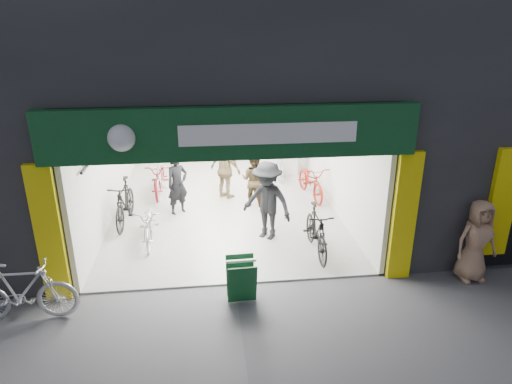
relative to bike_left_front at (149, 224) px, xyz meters
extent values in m
plane|color=#56565B|center=(1.80, -2.06, -0.45)|extent=(60.00, 60.00, 0.00)
cube|color=#232326|center=(-3.70, 2.94, 1.30)|extent=(5.00, 10.00, 3.50)
cube|color=#232326|center=(7.80, 2.94, 1.30)|extent=(6.00, 10.00, 3.50)
cube|color=#9E9E99|center=(1.80, 1.94, -0.43)|extent=(6.00, 8.00, 0.04)
cube|color=silver|center=(1.80, 6.04, 1.15)|extent=(6.00, 0.20, 3.20)
cube|color=silver|center=(-1.15, 1.94, 1.15)|extent=(0.10, 8.00, 3.20)
cube|color=silver|center=(4.75, 1.94, 1.15)|extent=(0.10, 8.00, 3.20)
cube|color=white|center=(1.80, 1.94, 2.80)|extent=(6.00, 8.00, 0.10)
cube|color=black|center=(1.80, -1.96, 2.90)|extent=(6.00, 0.30, 0.30)
cube|color=#0E3D1D|center=(1.80, -2.18, 2.60)|extent=(6.40, 0.25, 0.90)
cube|color=white|center=(2.40, -2.32, 2.60)|extent=(3.00, 0.02, 0.35)
cube|color=yellow|center=(-1.45, -2.12, 0.85)|extent=(0.45, 0.12, 2.60)
cube|color=yellow|center=(5.05, -2.12, 0.85)|extent=(0.45, 0.12, 2.60)
cube|color=yellow|center=(7.00, -2.12, 1.05)|extent=(0.50, 0.12, 2.20)
cylinder|color=black|center=(-1.02, 1.34, 1.65)|extent=(0.06, 5.00, 0.06)
cube|color=silver|center=(3.60, 4.44, 0.05)|extent=(1.40, 0.60, 1.00)
cube|color=white|center=(1.80, -0.86, 2.73)|extent=(1.30, 0.35, 0.04)
cube|color=white|center=(1.80, 0.94, 2.73)|extent=(1.30, 0.35, 0.04)
cube|color=white|center=(1.80, 2.74, 2.73)|extent=(1.30, 0.35, 0.04)
cube|color=white|center=(1.80, 4.54, 2.73)|extent=(1.30, 0.35, 0.04)
imported|color=#B9B9BE|center=(0.00, 0.00, 0.00)|extent=(0.68, 1.74, 0.90)
imported|color=black|center=(-0.70, 1.06, 0.12)|extent=(0.66, 1.94, 1.15)
imported|color=maroon|center=(0.00, 3.06, 0.05)|extent=(0.71, 1.91, 0.99)
imported|color=silver|center=(0.00, 3.02, 0.06)|extent=(0.49, 1.70, 1.02)
imported|color=black|center=(3.65, -1.00, 0.09)|extent=(0.52, 1.81, 1.09)
imported|color=maroon|center=(4.30, 2.30, 0.05)|extent=(0.89, 1.96, 1.00)
imported|color=#A4A3A8|center=(3.60, 4.05, 0.04)|extent=(0.60, 1.66, 0.98)
imported|color=silver|center=(-1.84, -2.71, 0.10)|extent=(1.84, 0.52, 1.11)
imported|color=black|center=(0.59, 1.53, 0.37)|extent=(0.72, 0.67, 1.65)
imported|color=#3C2E1B|center=(2.62, 1.88, 0.30)|extent=(0.91, 0.85, 1.50)
imported|color=black|center=(2.69, -0.16, 0.49)|extent=(1.39, 1.30, 1.88)
imported|color=#8D7552|center=(1.89, 2.48, 0.41)|extent=(1.03, 0.98, 1.72)
imported|color=#9C765B|center=(6.45, -2.36, 0.39)|extent=(0.84, 0.58, 1.67)
cube|color=#10421F|center=(1.89, -2.73, -0.03)|extent=(0.52, 0.21, 0.79)
cube|color=#10421F|center=(1.88, -2.39, -0.03)|extent=(0.52, 0.21, 0.79)
cube|color=white|center=(1.88, -2.56, 0.36)|extent=(0.55, 0.07, 0.05)
camera|label=1|loc=(1.32, -9.67, 4.42)|focal=32.00mm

